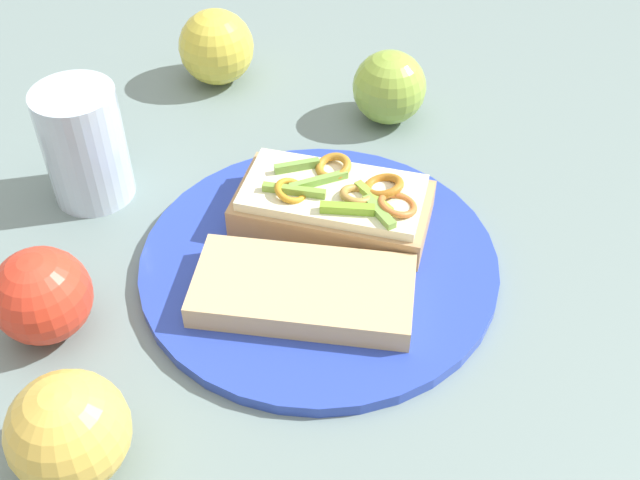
{
  "coord_description": "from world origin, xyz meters",
  "views": [
    {
      "loc": [
        0.45,
        -0.0,
        0.47
      ],
      "look_at": [
        0.0,
        0.0,
        0.03
      ],
      "focal_mm": 44.41,
      "sensor_mm": 36.0,
      "label": 1
    }
  ],
  "objects_px": {
    "plate": "(320,262)",
    "apple_3": "(217,47)",
    "apple_4": "(70,431)",
    "drinking_glass": "(85,145)",
    "apple_1": "(43,296)",
    "sandwich": "(335,204)",
    "apple_0": "(390,87)",
    "bread_slice_side": "(305,290)"
  },
  "relations": [
    {
      "from": "plate",
      "to": "apple_3",
      "type": "xyz_separation_m",
      "value": [
        -0.28,
        -0.11,
        0.03
      ]
    },
    {
      "from": "apple_4",
      "to": "drinking_glass",
      "type": "bearing_deg",
      "value": -170.51
    },
    {
      "from": "apple_1",
      "to": "apple_4",
      "type": "height_order",
      "value": "apple_4"
    },
    {
      "from": "sandwich",
      "to": "apple_3",
      "type": "height_order",
      "value": "apple_3"
    },
    {
      "from": "plate",
      "to": "apple_4",
      "type": "relative_size",
      "value": 3.73
    },
    {
      "from": "plate",
      "to": "drinking_glass",
      "type": "distance_m",
      "value": 0.23
    },
    {
      "from": "plate",
      "to": "drinking_glass",
      "type": "height_order",
      "value": "drinking_glass"
    },
    {
      "from": "apple_4",
      "to": "apple_1",
      "type": "bearing_deg",
      "value": -158.2
    },
    {
      "from": "plate",
      "to": "apple_3",
      "type": "distance_m",
      "value": 0.3
    },
    {
      "from": "apple_0",
      "to": "apple_3",
      "type": "relative_size",
      "value": 0.92
    },
    {
      "from": "apple_3",
      "to": "apple_4",
      "type": "height_order",
      "value": "same"
    },
    {
      "from": "drinking_glass",
      "to": "bread_slice_side",
      "type": "bearing_deg",
      "value": 53.62
    },
    {
      "from": "sandwich",
      "to": "drinking_glass",
      "type": "xyz_separation_m",
      "value": [
        -0.05,
        -0.22,
        0.02
      ]
    },
    {
      "from": "plate",
      "to": "drinking_glass",
      "type": "xyz_separation_m",
      "value": [
        -0.1,
        -0.2,
        0.05
      ]
    },
    {
      "from": "apple_4",
      "to": "apple_3",
      "type": "bearing_deg",
      "value": 173.95
    },
    {
      "from": "plate",
      "to": "drinking_glass",
      "type": "relative_size",
      "value": 2.73
    },
    {
      "from": "bread_slice_side",
      "to": "apple_4",
      "type": "distance_m",
      "value": 0.2
    },
    {
      "from": "sandwich",
      "to": "apple_4",
      "type": "bearing_deg",
      "value": -112.17
    },
    {
      "from": "bread_slice_side",
      "to": "apple_1",
      "type": "bearing_deg",
      "value": -166.02
    },
    {
      "from": "apple_1",
      "to": "apple_4",
      "type": "distance_m",
      "value": 0.13
    },
    {
      "from": "plate",
      "to": "apple_4",
      "type": "height_order",
      "value": "apple_4"
    },
    {
      "from": "plate",
      "to": "bread_slice_side",
      "type": "xyz_separation_m",
      "value": [
        0.05,
        -0.01,
        0.02
      ]
    },
    {
      "from": "plate",
      "to": "apple_4",
      "type": "xyz_separation_m",
      "value": [
        0.18,
        -0.16,
        0.03
      ]
    },
    {
      "from": "apple_1",
      "to": "apple_3",
      "type": "height_order",
      "value": "apple_3"
    },
    {
      "from": "bread_slice_side",
      "to": "apple_0",
      "type": "bearing_deg",
      "value": 80.55
    },
    {
      "from": "apple_0",
      "to": "apple_4",
      "type": "distance_m",
      "value": 0.45
    },
    {
      "from": "sandwich",
      "to": "bread_slice_side",
      "type": "bearing_deg",
      "value": -90.75
    },
    {
      "from": "apple_3",
      "to": "apple_1",
      "type": "bearing_deg",
      "value": -15.38
    },
    {
      "from": "apple_1",
      "to": "apple_3",
      "type": "distance_m",
      "value": 0.36
    },
    {
      "from": "bread_slice_side",
      "to": "apple_0",
      "type": "xyz_separation_m",
      "value": [
        -0.26,
        0.08,
        0.02
      ]
    },
    {
      "from": "drinking_glass",
      "to": "plate",
      "type": "bearing_deg",
      "value": 64.78
    },
    {
      "from": "plate",
      "to": "drinking_glass",
      "type": "bearing_deg",
      "value": -115.22
    },
    {
      "from": "apple_0",
      "to": "plate",
      "type": "bearing_deg",
      "value": -18.23
    },
    {
      "from": "apple_1",
      "to": "apple_3",
      "type": "xyz_separation_m",
      "value": [
        -0.35,
        0.1,
        0.0
      ]
    },
    {
      "from": "apple_0",
      "to": "apple_4",
      "type": "height_order",
      "value": "apple_4"
    },
    {
      "from": "apple_4",
      "to": "drinking_glass",
      "type": "distance_m",
      "value": 0.28
    },
    {
      "from": "sandwich",
      "to": "bread_slice_side",
      "type": "distance_m",
      "value": 0.09
    },
    {
      "from": "plate",
      "to": "sandwich",
      "type": "xyz_separation_m",
      "value": [
        -0.04,
        0.01,
        0.02
      ]
    },
    {
      "from": "bread_slice_side",
      "to": "drinking_glass",
      "type": "bearing_deg",
      "value": 151.8
    },
    {
      "from": "drinking_glass",
      "to": "apple_1",
      "type": "bearing_deg",
      "value": -0.12
    },
    {
      "from": "bread_slice_side",
      "to": "apple_3",
      "type": "xyz_separation_m",
      "value": [
        -0.33,
        -0.1,
        0.02
      ]
    },
    {
      "from": "sandwich",
      "to": "apple_0",
      "type": "distance_m",
      "value": 0.18
    }
  ]
}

